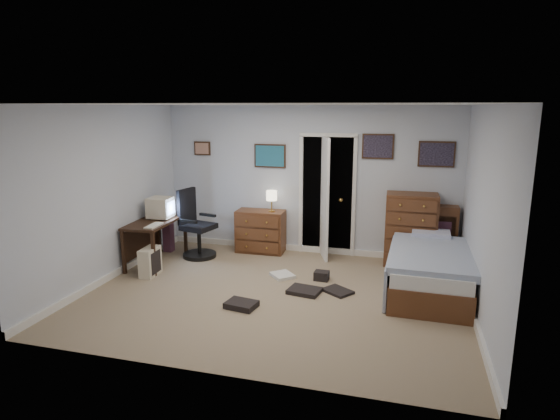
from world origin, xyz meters
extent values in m
cube|color=gray|center=(0.00, 0.00, -0.01)|extent=(5.00, 4.00, 0.02)
cube|color=black|center=(-2.20, 0.76, 0.69)|extent=(0.62, 1.25, 0.04)
cube|color=black|center=(-2.42, 0.18, 0.33)|extent=(0.05, 0.05, 0.67)
cube|color=black|center=(-1.93, 0.20, 0.33)|extent=(0.05, 0.05, 0.67)
cube|color=black|center=(-2.47, 1.33, 0.33)|extent=(0.05, 0.05, 0.67)
cube|color=black|center=(-1.98, 1.35, 0.33)|extent=(0.05, 0.05, 0.67)
cube|color=black|center=(-2.46, 0.75, 0.38)|extent=(0.08, 1.13, 0.47)
cube|color=beige|center=(-2.18, 0.91, 0.89)|extent=(0.37, 0.36, 0.32)
cube|color=#8CB2F2|center=(-2.00, 0.92, 0.89)|extent=(0.02, 0.26, 0.21)
cube|color=beige|center=(-2.18, 0.91, 0.72)|extent=(0.25, 0.25, 0.02)
cube|color=beige|center=(-2.02, 0.41, 0.72)|extent=(0.16, 0.38, 0.02)
cube|color=beige|center=(-2.00, 0.21, 0.21)|extent=(0.21, 0.40, 0.42)
cube|color=black|center=(-1.90, 0.22, 0.21)|extent=(0.02, 0.28, 0.33)
cylinder|color=black|center=(-1.67, 1.22, 0.03)|extent=(0.66, 0.66, 0.06)
cylinder|color=black|center=(-1.67, 1.22, 0.27)|extent=(0.08, 0.08, 0.43)
cube|color=black|center=(-1.67, 1.22, 0.52)|extent=(0.56, 0.56, 0.09)
cube|color=black|center=(-1.90, 1.27, 0.85)|extent=(0.16, 0.43, 0.59)
cube|color=black|center=(-1.72, 0.97, 0.67)|extent=(0.32, 0.12, 0.04)
cube|color=black|center=(-1.61, 1.47, 0.67)|extent=(0.32, 0.12, 0.04)
cube|color=maroon|center=(-2.32, 1.37, 0.36)|extent=(0.15, 0.15, 0.73)
cube|color=brown|center=(-0.76, 1.77, 0.36)|extent=(0.83, 0.43, 0.73)
cylinder|color=gold|center=(-0.56, 1.77, 0.74)|extent=(0.11, 0.11, 0.02)
cylinder|color=gold|center=(-0.56, 1.77, 0.85)|extent=(0.02, 0.02, 0.22)
cylinder|color=beige|center=(-0.56, 1.77, 1.00)|extent=(0.19, 0.19, 0.16)
cube|color=black|center=(0.35, 2.30, 1.00)|extent=(0.90, 0.60, 2.00)
cube|color=white|center=(-0.10, 1.97, 1.00)|extent=(0.06, 0.05, 2.00)
cube|color=white|center=(0.80, 1.97, 1.00)|extent=(0.06, 0.05, 2.00)
cube|color=white|center=(0.35, 1.97, 2.02)|extent=(0.96, 0.05, 0.06)
cube|color=white|center=(0.31, 1.86, 1.00)|extent=(0.31, 0.77, 2.00)
sphere|color=gold|center=(0.62, 1.71, 1.00)|extent=(0.06, 0.06, 0.06)
cube|color=brown|center=(1.73, 1.75, 0.58)|extent=(0.80, 0.48, 1.15)
cube|color=brown|center=(1.90, 1.88, 0.48)|extent=(1.07, 0.30, 0.96)
cube|color=black|center=(1.90, 1.79, 0.66)|extent=(0.98, 0.13, 0.32)
cube|color=maroon|center=(1.90, 1.79, 0.62)|extent=(0.86, 0.15, 0.23)
cube|color=brown|center=(2.00, 0.69, 0.17)|extent=(1.05, 2.02, 0.35)
cube|color=white|center=(2.00, 0.69, 0.44)|extent=(1.01, 1.97, 0.18)
cube|color=#526999|center=(2.00, 0.59, 0.55)|extent=(1.10, 1.72, 0.10)
cube|color=#526999|center=(1.47, 0.61, 0.28)|extent=(0.09, 1.69, 0.54)
cube|color=#7C87C7|center=(2.02, 1.44, 0.59)|extent=(0.56, 0.39, 0.13)
cube|color=#331E11|center=(-1.90, 1.98, 1.75)|extent=(0.30, 0.03, 0.24)
cube|color=#92644F|center=(-1.90, 1.96, 1.75)|extent=(0.25, 0.01, 0.19)
cube|color=#331E11|center=(-0.65, 1.98, 1.65)|extent=(0.55, 0.03, 0.40)
cube|color=navy|center=(-0.65, 1.96, 1.65)|extent=(0.50, 0.01, 0.35)
cube|color=#331E11|center=(1.15, 1.98, 1.85)|extent=(0.50, 0.03, 0.40)
cube|color=black|center=(1.15, 1.96, 1.85)|extent=(0.45, 0.01, 0.35)
cube|color=#331E11|center=(2.05, 1.98, 1.75)|extent=(0.55, 0.03, 0.40)
cube|color=black|center=(2.05, 1.96, 1.75)|extent=(0.50, 0.01, 0.35)
cube|color=black|center=(0.51, 0.69, 0.07)|extent=(0.21, 0.18, 0.13)
cube|color=silver|center=(-0.08, 0.67, 0.02)|extent=(0.43, 0.43, 0.05)
cube|color=black|center=(0.80, 0.29, 0.02)|extent=(0.47, 0.45, 0.04)
cube|color=black|center=(0.37, 0.16, 0.03)|extent=(0.47, 0.40, 0.06)
cube|color=black|center=(-0.30, -0.52, 0.04)|extent=(0.42, 0.34, 0.08)
camera|label=1|loc=(1.62, -5.67, 2.47)|focal=30.00mm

